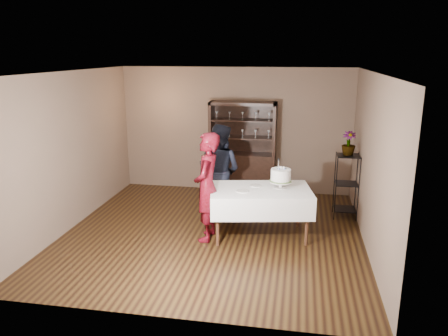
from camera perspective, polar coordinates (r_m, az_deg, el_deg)
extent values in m
plane|color=black|center=(7.56, -1.45, -8.51)|extent=(5.00, 5.00, 0.00)
plane|color=beige|center=(6.94, -1.60, 12.40)|extent=(5.00, 5.00, 0.00)
cube|color=brown|center=(9.54, 1.48, 4.94)|extent=(5.00, 0.02, 2.70)
cube|color=brown|center=(8.00, -19.37, 2.13)|extent=(0.02, 5.00, 2.70)
cube|color=brown|center=(7.08, 18.73, 0.60)|extent=(0.02, 5.00, 2.70)
cube|color=black|center=(9.46, 2.40, -0.74)|extent=(1.40, 0.48, 0.90)
cube|color=black|center=(9.46, 2.65, 5.46)|extent=(1.40, 0.03, 1.10)
cube|color=black|center=(9.17, 2.51, 8.44)|extent=(1.40, 0.48, 0.06)
cube|color=black|center=(9.28, 2.46, 4.02)|extent=(1.28, 0.42, 0.02)
cube|color=black|center=(9.22, 2.48, 6.28)|extent=(1.28, 0.42, 0.02)
cylinder|color=black|center=(8.19, 14.39, -2.64)|extent=(0.02, 0.02, 1.20)
cylinder|color=black|center=(8.23, 17.17, -2.76)|extent=(0.02, 0.02, 1.20)
cylinder|color=black|center=(8.57, 14.21, -1.85)|extent=(0.02, 0.02, 1.20)
cylinder|color=black|center=(8.61, 16.87, -1.96)|extent=(0.02, 0.02, 1.20)
cube|color=black|center=(8.53, 15.45, -5.18)|extent=(0.40, 0.40, 0.02)
cube|color=black|center=(8.38, 15.69, -1.97)|extent=(0.40, 0.40, 0.01)
cube|color=black|center=(8.25, 15.94, 1.56)|extent=(0.40, 0.40, 0.02)
cube|color=silver|center=(7.28, 4.78, -4.16)|extent=(1.80, 1.29, 0.38)
cylinder|color=#452819|center=(6.96, -0.85, -7.13)|extent=(0.06, 0.06, 0.78)
cylinder|color=#452819|center=(7.10, 10.79, -6.98)|extent=(0.06, 0.06, 0.78)
cylinder|color=#452819|center=(7.70, -0.81, -4.93)|extent=(0.06, 0.06, 0.78)
cylinder|color=#452819|center=(7.82, 9.70, -4.83)|extent=(0.06, 0.06, 0.78)
imported|color=#3D0507|center=(7.06, -2.22, -2.50)|extent=(0.43, 0.65, 1.79)
imported|color=black|center=(8.07, -0.64, -0.38)|extent=(1.00, 0.88, 1.75)
cylinder|color=beige|center=(7.30, 7.37, -2.55)|extent=(0.21, 0.21, 0.01)
cylinder|color=beige|center=(7.29, 7.38, -2.21)|extent=(0.05, 0.05, 0.10)
cylinder|color=beige|center=(7.27, 7.40, -1.76)|extent=(0.37, 0.37, 0.02)
cylinder|color=#4B6B33|center=(7.27, 7.40, -1.63)|extent=(0.36, 0.36, 0.02)
cylinder|color=white|center=(7.24, 7.42, -0.92)|extent=(0.42, 0.42, 0.21)
sphere|color=#5264B0|center=(7.21, 7.70, -0.06)|extent=(0.02, 0.02, 0.02)
cube|color=silver|center=(7.18, 7.14, 0.39)|extent=(0.02, 0.02, 0.14)
cube|color=black|center=(7.16, 7.16, 1.07)|extent=(0.03, 0.02, 0.05)
cylinder|color=beige|center=(7.07, 2.44, -3.02)|extent=(0.27, 0.27, 0.01)
cylinder|color=beige|center=(7.36, 4.13, -2.30)|extent=(0.22, 0.22, 0.01)
imported|color=#4B6B33|center=(8.22, 15.98, 3.13)|extent=(0.25, 0.25, 0.43)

